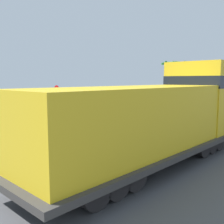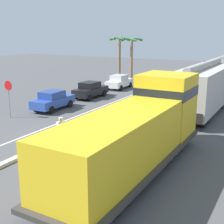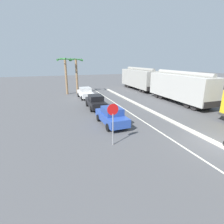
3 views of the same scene
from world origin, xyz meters
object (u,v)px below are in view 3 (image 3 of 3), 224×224
Objects in this scene: hopper_car_lead at (181,87)px; parked_car_white at (85,93)px; palm_tree_near at (65,67)px; hopper_car_middle at (139,79)px; parked_car_blue at (112,116)px; stop_sign at (113,117)px; parked_car_black at (96,102)px; palm_tree_far at (76,68)px.

hopper_car_lead reaches higher than parked_car_white.
palm_tree_near reaches higher than hopper_car_lead.
hopper_car_middle reaches higher than parked_car_blue.
palm_tree_near is at bearing 140.95° from hopper_car_lead.
hopper_car_middle is 2.49× the size of parked_car_white.
hopper_car_middle is 3.68× the size of stop_sign.
palm_tree_near is (-2.30, 4.12, 3.61)m from parked_car_white.
parked_car_blue is (-11.45, -4.94, -1.26)m from hopper_car_lead.
hopper_car_middle reaches higher than parked_car_white.
parked_car_white is at bearing -158.21° from hopper_car_middle.
palm_tree_near is at bearing 102.64° from parked_car_black.
hopper_car_lead is at bearing -31.54° from parked_car_white.
palm_tree_near is 1.79m from palm_tree_far.
parked_car_blue is 0.71× the size of palm_tree_far.
hopper_car_middle is at bearing 90.00° from hopper_car_lead.
hopper_car_lead reaches higher than parked_car_black.
hopper_car_middle is 13.95m from palm_tree_near.
parked_car_white is at bearing 90.14° from parked_car_black.
stop_sign is 20.01m from palm_tree_far.
stop_sign reaches higher than parked_car_black.
hopper_car_middle is at bearing 43.28° from parked_car_black.
parked_car_blue and parked_car_black have the same top height.
palm_tree_near is at bearing -176.64° from palm_tree_far.
parked_car_white is (-11.45, 7.03, -1.26)m from hopper_car_lead.
hopper_car_lead is 1.00× the size of hopper_car_middle.
palm_tree_near reaches higher than parked_car_blue.
palm_tree_near reaches higher than hopper_car_middle.
hopper_car_middle is 20.16m from parked_car_blue.
hopper_car_middle is at bearing 1.88° from palm_tree_near.
parked_car_blue is 11.97m from parked_car_white.
hopper_car_lead is 11.60m from hopper_car_middle.
palm_tree_near is (-1.10, 19.77, 2.40)m from stop_sign.
parked_car_blue and parked_car_white have the same top height.
stop_sign is 0.48× the size of palm_tree_far.
palm_tree_far is at bearing -178.34° from hopper_car_middle.
stop_sign is 0.48× the size of palm_tree_near.
parked_car_black is 9.61m from stop_sign.
parked_car_white is 0.71× the size of palm_tree_far.
palm_tree_near is 1.01× the size of palm_tree_far.
parked_car_white is 15.74m from stop_sign.
hopper_car_middle is at bearing 57.98° from stop_sign.
stop_sign is at bearing -91.96° from palm_tree_far.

